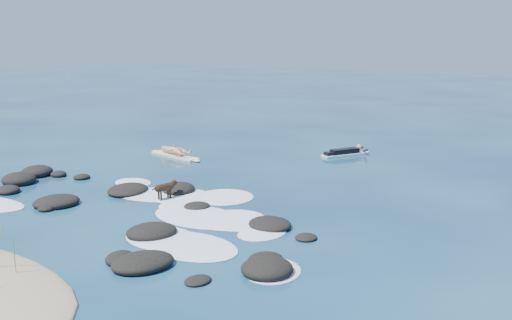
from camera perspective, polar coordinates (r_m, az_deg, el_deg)
The scene contains 6 objects.
ground at distance 20.53m, azimuth -9.35°, elevation -4.01°, with size 160.00×160.00×0.00m, color #0A2642.
reef_rocks at distance 19.65m, azimuth -13.51°, elevation -4.59°, with size 15.10×7.81×0.57m.
breaking_foam at distance 18.85m, azimuth -8.38°, elevation -5.42°, with size 14.52×7.45×0.12m.
standing_surfer_rig at distance 27.67m, azimuth -8.13°, elevation 1.97°, with size 3.61×1.24×2.06m.
paddling_surfer_rig at distance 28.18m, azimuth 8.93°, elevation 0.77°, with size 1.85×2.52×0.47m.
dog at distance 20.43m, azimuth -9.02°, elevation -2.71°, with size 0.45×1.10×0.71m.
Camera 1 is at (13.18, -14.68, 5.68)m, focal length 40.00 mm.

